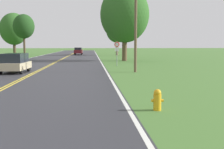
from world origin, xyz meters
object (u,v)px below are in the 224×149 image
traffic_sign (117,48)px  tree_mid_treeline (117,30)px  car_champagne_van_approaching (15,63)px  tree_far_back (24,27)px  tree_left_verge (14,29)px  tree_right_cluster (125,15)px  fire_hydrant (157,100)px  car_maroon_suv_mid_near (78,51)px

traffic_sign → tree_mid_treeline: tree_mid_treeline is taller
car_champagne_van_approaching → tree_far_back: bearing=13.1°
tree_left_verge → tree_far_back: tree_left_verge is taller
tree_right_cluster → fire_hydrant: bearing=-94.7°
fire_hydrant → car_maroon_suv_mid_near: size_ratio=0.18×
tree_left_verge → tree_right_cluster: 36.67m
tree_mid_treeline → car_champagne_van_approaching: 41.59m
tree_far_back → car_champagne_van_approaching: tree_far_back is taller
tree_right_cluster → tree_mid_treeline: bearing=87.7°
fire_hydrant → car_champagne_van_approaching: car_champagne_van_approaching is taller
tree_left_verge → tree_far_back: 11.73m
traffic_sign → tree_far_back: bearing=120.8°
tree_mid_treeline → car_maroon_suv_mid_near: (-9.00, 5.59, -4.74)m
tree_left_verge → tree_mid_treeline: 25.19m
fire_hydrant → tree_far_back: (-16.12, 49.34, 5.72)m
tree_mid_treeline → car_champagne_van_approaching: tree_mid_treeline is taller
fire_hydrant → tree_right_cluster: 32.69m
tree_mid_treeline → tree_far_back: 20.20m
traffic_sign → tree_left_verge: bearing=119.1°
tree_mid_treeline → car_maroon_suv_mid_near: tree_mid_treeline is taller
fire_hydrant → tree_mid_treeline: (3.51, 54.06, 5.28)m
tree_left_verge → car_champagne_van_approaching: bearing=-75.2°
fire_hydrant → tree_mid_treeline: bearing=86.3°
fire_hydrant → tree_right_cluster: size_ratio=0.07×
fire_hydrant → traffic_sign: size_ratio=0.29×
car_champagne_van_approaching → traffic_sign: bearing=-52.8°
car_champagne_van_approaching → tree_mid_treeline: bearing=-16.1°
tree_far_back → car_champagne_van_approaching: (7.15, -34.66, -5.23)m
traffic_sign → tree_left_verge: tree_left_verge is taller
tree_left_verge → tree_right_cluster: bearing=-50.0°
tree_left_verge → car_champagne_van_approaching: size_ratio=2.45×
tree_left_verge → car_maroon_suv_mid_near: tree_left_verge is taller
tree_right_cluster → tree_far_back: tree_right_cluster is taller
tree_right_cluster → car_champagne_van_approaching: bearing=-123.8°
tree_mid_treeline → tree_right_cluster: 22.17m
tree_right_cluster → tree_far_back: (-18.73, 17.40, -0.74)m
tree_far_back → tree_mid_treeline: bearing=13.5°
fire_hydrant → tree_left_verge: 63.84m
tree_mid_treeline → tree_right_cluster: (-0.90, -22.12, 1.18)m
traffic_sign → car_champagne_van_approaching: size_ratio=0.67×
tree_far_back → car_maroon_suv_mid_near: tree_far_back is taller
traffic_sign → car_maroon_suv_mid_near: bearing=98.9°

